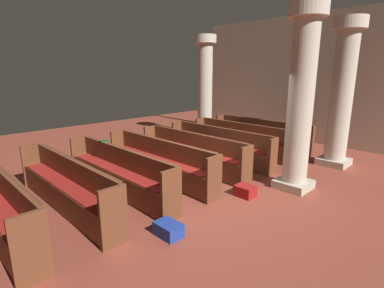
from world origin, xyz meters
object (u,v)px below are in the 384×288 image
pillar_far_side (205,86)px  pillar_aisle_rear (301,98)px  pew_row_0 (260,132)px  pillar_aisle_side (342,92)px  kneeler_box_blue (168,229)px  pew_row_4 (159,159)px  kneeler_box_red (245,191)px  pew_row_2 (219,143)px  lectern (296,133)px  pew_row_3 (192,150)px  pew_row_6 (65,183)px  pew_row_1 (241,137)px  hymn_book (104,141)px  pew_row_5 (118,170)px

pillar_far_side → pillar_aisle_rear: bearing=-26.9°
pew_row_0 → pillar_aisle_side: (2.56, -0.25, 1.50)m
pew_row_0 → pillar_far_side: 2.92m
kneeler_box_blue → pillar_aisle_rear: bearing=81.8°
pew_row_4 → kneeler_box_red: bearing=17.4°
pew_row_2 → lectern: (0.82, 3.20, -0.06)m
pew_row_4 → lectern: lectern is taller
lectern → pew_row_2: bearing=-104.4°
pillar_aisle_rear → pew_row_3: bearing=-165.3°
pew_row_3 → pew_row_6: (0.00, -3.33, 0.00)m
pew_row_6 → pillar_aisle_rear: bearing=57.4°
pew_row_2 → kneeler_box_red: 2.62m
pew_row_1 → hymn_book: size_ratio=17.46×
pew_row_3 → pew_row_2: bearing=90.0°
pew_row_6 → pillar_aisle_side: size_ratio=0.92×
pew_row_2 → pew_row_5: bearing=-90.0°
pew_row_5 → hymn_book: hymn_book is taller
pew_row_0 → kneeler_box_red: (2.05, -3.79, -0.40)m
pillar_aisle_side → hymn_book: (-3.42, -5.10, -1.05)m
pew_row_3 → pillar_far_side: pillar_far_side is taller
pew_row_5 → pillar_far_side: pillar_far_side is taller
pillar_aisle_rear → pew_row_2: bearing=170.2°
pew_row_3 → pew_row_4: (0.00, -1.11, 0.00)m
pew_row_1 → pew_row_6: same height
lectern → pew_row_1: bearing=-111.4°
pillar_aisle_rear → lectern: (-1.74, 3.64, -1.55)m
lectern → pillar_aisle_rear: bearing=-64.5°
pew_row_0 → kneeler_box_red: 4.33m
pillar_aisle_rear → pillar_far_side: bearing=153.1°
pew_row_1 → pew_row_4: bearing=-90.0°
kneeler_box_blue → kneeler_box_red: kneeler_box_red is taller
pew_row_0 → pew_row_1: bearing=-90.0°
pew_row_4 → pillar_far_side: (-2.51, 4.34, 1.50)m
pillar_far_side → lectern: bearing=18.0°
hymn_book → kneeler_box_blue: (2.94, -0.57, -0.85)m
pew_row_3 → pew_row_6: bearing=-90.0°
pew_row_5 → kneeler_box_red: (2.05, 1.75, -0.40)m
pew_row_2 → hymn_book: (-0.86, -3.13, 0.45)m
kneeler_box_blue → lectern: bearing=100.4°
pew_row_1 → pew_row_3: same height
pew_row_4 → pew_row_0: bearing=90.0°
pew_row_2 → pew_row_6: same height
pillar_far_side → pillar_aisle_rear: same height
pew_row_0 → pew_row_2: bearing=-90.0°
kneeler_box_blue → pew_row_1: bearing=113.4°
pew_row_0 → pew_row_5: (0.00, -5.55, 0.00)m
pew_row_4 → pew_row_6: size_ratio=1.00×
pew_row_2 → pew_row_3: same height
pew_row_0 → pew_row_5: bearing=-90.0°
pew_row_1 → pew_row_2: 1.11m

